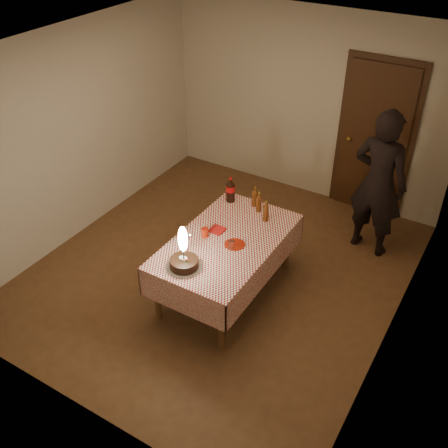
{
  "coord_description": "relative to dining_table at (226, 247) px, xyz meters",
  "views": [
    {
      "loc": [
        2.53,
        -4.1,
        4.02
      ],
      "look_at": [
        0.25,
        -0.31,
        0.95
      ],
      "focal_mm": 42.0,
      "sensor_mm": 36.0,
      "label": 1
    }
  ],
  "objects": [
    {
      "name": "photographer",
      "position": [
        1.1,
        1.63,
        0.31
      ],
      "size": [
        0.73,
        0.54,
        1.85
      ],
      "color": "black",
      "rests_on": "ground"
    },
    {
      "name": "amber_bottle_left",
      "position": [
        -0.07,
        0.75,
        0.22
      ],
      "size": [
        0.06,
        0.06,
        0.25
      ],
      "color": "#5B2C0F",
      "rests_on": "dining_table"
    },
    {
      "name": "cola_bottle",
      "position": [
        -0.36,
        0.69,
        0.25
      ],
      "size": [
        0.1,
        0.1,
        0.32
      ],
      "color": "black",
      "rests_on": "dining_table"
    },
    {
      "name": "amber_bottle_right",
      "position": [
        0.18,
        0.54,
        0.22
      ],
      "size": [
        0.06,
        0.06,
        0.25
      ],
      "color": "#5B2C0F",
      "rests_on": "dining_table"
    },
    {
      "name": "amber_bottle_mid",
      "position": [
        0.03,
        0.67,
        0.22
      ],
      "size": [
        0.06,
        0.06,
        0.25
      ],
      "color": "#5B2C0F",
      "rests_on": "dining_table"
    },
    {
      "name": "birthday_cake",
      "position": [
        -0.13,
        -0.6,
        0.21
      ],
      "size": [
        0.36,
        0.36,
        0.49
      ],
      "color": "white",
      "rests_on": "dining_table"
    },
    {
      "name": "room_shell",
      "position": [
        -0.21,
        0.34,
        1.04
      ],
      "size": [
        4.04,
        4.54,
        2.62
      ],
      "color": "beige",
      "rests_on": "ground"
    },
    {
      "name": "dining_table",
      "position": [
        0.0,
        0.0,
        0.0
      ],
      "size": [
        1.02,
        1.72,
        0.71
      ],
      "color": "brown",
      "rests_on": "ground"
    },
    {
      "name": "napkin_stack",
      "position": [
        -0.17,
        0.09,
        0.11
      ],
      "size": [
        0.15,
        0.15,
        0.02
      ],
      "primitive_type": "cube",
      "color": "#B41514",
      "rests_on": "dining_table"
    },
    {
      "name": "clear_cup",
      "position": [
        0.12,
        -0.1,
        0.14
      ],
      "size": [
        0.07,
        0.07,
        0.09
      ],
      "primitive_type": "cylinder",
      "color": "silver",
      "rests_on": "dining_table"
    },
    {
      "name": "ground",
      "position": [
        -0.25,
        0.26,
        -0.62
      ],
      "size": [
        4.0,
        4.5,
        0.01
      ],
      "primitive_type": "cube",
      "color": "brown",
      "rests_on": "ground"
    },
    {
      "name": "red_cup",
      "position": [
        -0.23,
        -0.06,
        0.15
      ],
      "size": [
        0.08,
        0.08,
        0.1
      ],
      "primitive_type": "cylinder",
      "color": "#B2210C",
      "rests_on": "dining_table"
    },
    {
      "name": "red_plate",
      "position": [
        0.12,
        -0.03,
        0.1
      ],
      "size": [
        0.22,
        0.22,
        0.01
      ],
      "primitive_type": "cylinder",
      "color": "#A51E0B",
      "rests_on": "dining_table"
    }
  ]
}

